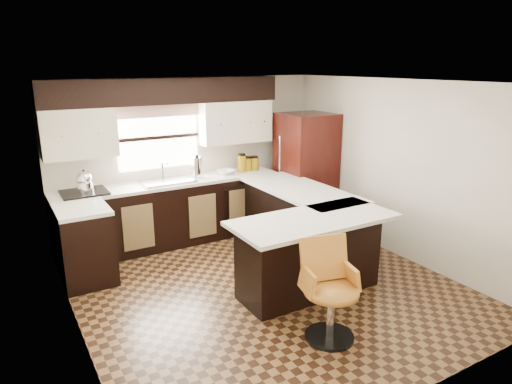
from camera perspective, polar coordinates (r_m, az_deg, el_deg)
floor at (r=5.61m, az=1.20°, el=-11.73°), size 4.40×4.40×0.00m
ceiling at (r=4.98m, az=1.36°, el=13.56°), size 4.40×4.40×0.00m
wall_back at (r=7.08m, az=-8.16°, el=4.31°), size 4.40×0.00×4.40m
wall_front at (r=3.60m, az=20.23°, el=-8.08°), size 4.40×0.00×4.40m
wall_left at (r=4.48m, az=-22.25°, el=-3.57°), size 0.00×4.40×4.40m
wall_right at (r=6.49m, az=17.26°, el=2.70°), size 0.00×4.40×4.40m
base_cab_back at (r=6.85m, az=-10.42°, el=-2.70°), size 3.30×0.60×0.90m
base_cab_left at (r=5.94m, az=-20.53°, el=-6.41°), size 0.60×0.70×0.90m
counter_back at (r=6.71m, az=-10.62°, el=1.13°), size 3.30×0.60×0.04m
counter_left at (r=5.79m, az=-20.98°, el=-2.07°), size 0.60×0.70×0.04m
soffit at (r=6.65m, az=-11.17°, el=12.31°), size 3.40×0.35×0.36m
upper_cab_left at (r=6.39m, az=-21.33°, el=6.88°), size 0.94×0.35×0.64m
upper_cab_right at (r=7.13m, az=-2.66°, el=8.77°), size 1.14×0.35×0.64m
window_pane at (r=6.83m, az=-12.10°, el=6.68°), size 1.20×0.02×0.90m
valance at (r=6.74m, az=-12.18°, el=9.91°), size 1.30×0.06×0.18m
sink at (r=6.67m, az=-10.98°, el=1.35°), size 0.75×0.45×0.03m
dishwasher at (r=6.99m, az=-1.89°, el=-2.21°), size 0.58×0.03×0.78m
cooktop at (r=6.40m, az=-20.69°, el=-0.06°), size 0.58×0.50×0.02m
peninsula_long at (r=6.37m, az=5.18°, el=-3.92°), size 0.60×1.95×0.90m
peninsula_return at (r=5.35m, az=6.67°, el=-7.93°), size 1.65×0.60×0.90m
counter_pen_long at (r=6.26m, az=5.65°, el=0.24°), size 0.84×1.95×0.04m
counter_pen_return at (r=5.10m, az=7.27°, el=-3.46°), size 1.89×0.84×0.04m
refrigerator at (r=7.37m, az=6.23°, el=2.61°), size 0.79×0.76×1.84m
bar_chair at (r=4.50m, az=9.41°, el=-12.29°), size 0.64×0.64×0.99m
kettle at (r=6.36m, az=-20.66°, el=1.35°), size 0.22×0.22×0.29m
percolator at (r=6.82m, az=-7.36°, el=3.05°), size 0.15×0.15×0.31m
mixing_bowl at (r=7.04m, az=-3.81°, el=2.51°), size 0.29×0.29×0.06m
canister_large at (r=7.17m, az=-1.79°, el=3.58°), size 0.14×0.14×0.26m
canister_med at (r=7.23m, az=-1.07°, el=3.45°), size 0.12×0.12×0.20m
canister_small at (r=7.29m, az=-0.22°, el=3.53°), size 0.14×0.14×0.19m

